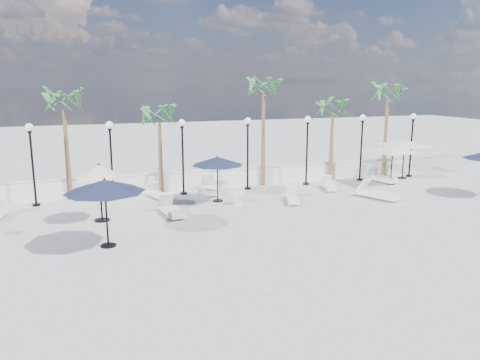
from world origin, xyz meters
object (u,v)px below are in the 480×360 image
object	(u,v)px
parasol_navy_left	(105,186)
parasol_cream_sq_a	(405,140)
parasol_cream_sq_b	(393,146)
lounger_2	(209,188)
lounger_3	(172,210)
lounger_5	(292,198)
parasol_navy_mid	(217,161)
parasol_cream_small	(99,172)
lounger_7	(381,177)
lounger_4	(378,194)
lounger_6	(329,186)
lounger_1	(157,194)

from	to	relation	value
parasol_navy_left	parasol_cream_sq_a	xyz separation A→B (m)	(17.46, 6.49, 0.14)
parasol_cream_sq_b	lounger_2	bearing A→B (deg)	173.77
lounger_3	parasol_cream_sq_a	distance (m)	15.10
parasol_cream_sq_b	lounger_5	bearing A→B (deg)	-164.53
parasol_navy_mid	parasol_cream_small	xyz separation A→B (m)	(-5.46, -1.54, 0.11)
parasol_navy_mid	parasol_cream_sq_b	xyz separation A→B (m)	(10.38, 0.58, 0.20)
lounger_5	parasol_cream_sq_b	distance (m)	7.57
lounger_7	parasol_cream_sq_b	world-z (taller)	parasol_cream_sq_b
lounger_3	lounger_7	bearing A→B (deg)	5.76
lounger_4	lounger_6	distance (m)	2.86
lounger_1	lounger_4	size ratio (longest dim) A/B	0.77
lounger_2	lounger_7	xyz separation A→B (m)	(10.11, -0.49, -0.01)
parasol_navy_left	parasol_navy_mid	world-z (taller)	parasol_navy_left
lounger_3	parasol_navy_left	xyz separation A→B (m)	(-2.88, -3.12, 1.90)
lounger_4	parasol_cream_sq_a	world-z (taller)	parasol_cream_sq_a
parasol_navy_left	parasol_cream_sq_b	xyz separation A→B (m)	(15.81, 5.39, 0.01)
lounger_2	parasol_navy_mid	world-z (taller)	parasol_navy_mid
lounger_2	lounger_7	distance (m)	10.13
lounger_4	parasol_navy_left	bearing A→B (deg)	168.39
lounger_4	parasol_cream_small	distance (m)	13.21
lounger_2	lounger_7	size ratio (longest dim) A/B	1.02
lounger_7	lounger_6	bearing A→B (deg)	179.41
lounger_6	parasol_cream_sq_a	size ratio (longest dim) A/B	0.34
lounger_3	lounger_6	bearing A→B (deg)	6.38
lounger_2	parasol_cream_sq_a	bearing A→B (deg)	7.09
parasol_navy_mid	parasol_cream_small	distance (m)	5.68
lounger_2	parasol_cream_sq_b	xyz separation A→B (m)	(10.33, -1.13, 1.90)
lounger_7	lounger_4	bearing A→B (deg)	-139.37
parasol_cream_small	parasol_cream_sq_a	bearing A→B (deg)	10.44
lounger_5	parasol_cream_small	xyz separation A→B (m)	(-8.79, -0.17, 1.86)
lounger_6	parasol_cream_sq_b	size ratio (longest dim) A/B	0.37
lounger_5	parasol_navy_left	size ratio (longest dim) A/B	0.62
lounger_1	parasol_navy_left	bearing A→B (deg)	-129.83
lounger_7	parasol_cream_sq_b	bearing A→B (deg)	-83.60
lounger_4	parasol_cream_small	world-z (taller)	parasol_cream_small
lounger_7	parasol_cream_sq_a	size ratio (longest dim) A/B	0.43
lounger_4	parasol_cream_small	bearing A→B (deg)	154.21
lounger_5	lounger_6	world-z (taller)	lounger_5
parasol_cream_sq_a	parasol_cream_sq_b	distance (m)	1.99
lounger_5	parasol_cream_small	distance (m)	8.99
lounger_2	parasol_cream_small	xyz separation A→B (m)	(-5.52, -3.25, 1.80)
lounger_3	parasol_cream_sq_b	bearing A→B (deg)	2.85
parasol_navy_left	parasol_navy_mid	distance (m)	7.25
lounger_1	lounger_5	size ratio (longest dim) A/B	0.99
lounger_1	parasol_navy_mid	world-z (taller)	parasol_navy_mid
parasol_navy_mid	parasol_cream_sq_b	world-z (taller)	parasol_cream_sq_b
lounger_6	parasol_navy_left	world-z (taller)	parasol_navy_left
lounger_7	parasol_cream_sq_b	size ratio (longest dim) A/B	0.46
parasol_cream_sq_a	parasol_cream_sq_b	xyz separation A→B (m)	(-1.65, -1.10, -0.13)
lounger_5	lounger_6	bearing A→B (deg)	50.32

